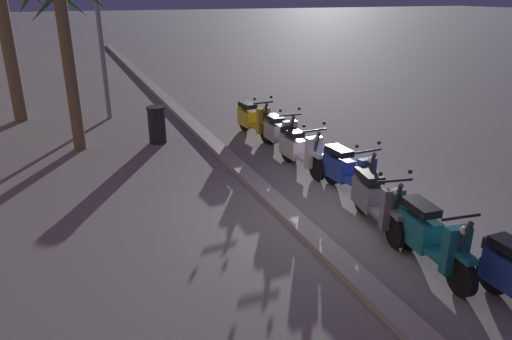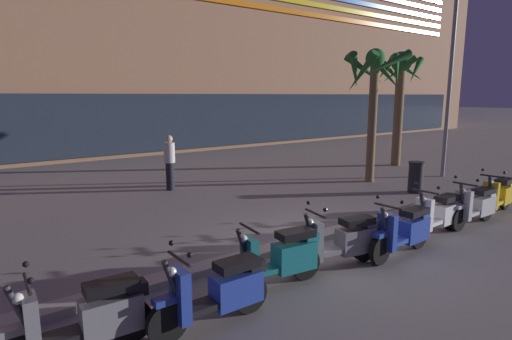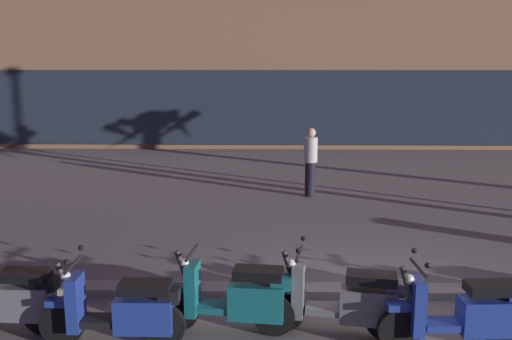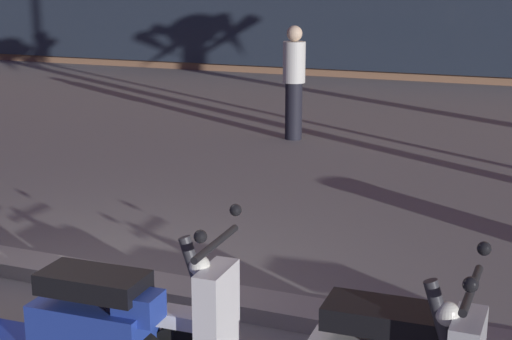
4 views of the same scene
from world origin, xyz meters
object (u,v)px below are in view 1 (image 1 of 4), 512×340
at_px(litter_bin, 157,124).
at_px(scooter_grey_last_in_row, 375,200).
at_px(palm_tree_by_mall_entrance, 0,1).
at_px(scooter_silver_lead_nearest, 279,133).
at_px(scooter_white_mid_centre, 299,149).
at_px(scooter_blue_mid_front, 347,171).
at_px(scooter_teal_far_back, 429,236).
at_px(scooter_yellow_mid_rear, 252,119).
at_px(palm_tree_near_sign, 61,5).

bearing_deg(litter_bin, scooter_grey_last_in_row, -157.72).
height_order(scooter_grey_last_in_row, palm_tree_by_mall_entrance, palm_tree_by_mall_entrance).
distance_m(scooter_silver_lead_nearest, litter_bin, 3.17).
height_order(scooter_grey_last_in_row, scooter_white_mid_centre, same).
bearing_deg(scooter_blue_mid_front, scooter_teal_far_back, 172.41).
xyz_separation_m(scooter_white_mid_centre, scooter_silver_lead_nearest, (1.32, -0.14, 0.00)).
bearing_deg(scooter_yellow_mid_rear, scooter_grey_last_in_row, 179.23).
xyz_separation_m(scooter_teal_far_back, scooter_yellow_mid_rear, (7.01, -0.13, -0.00)).
bearing_deg(palm_tree_by_mall_entrance, scooter_grey_last_in_row, -149.10).
distance_m(scooter_teal_far_back, scooter_blue_mid_front, 2.71).
height_order(scooter_teal_far_back, palm_tree_by_mall_entrance, palm_tree_by_mall_entrance).
height_order(scooter_silver_lead_nearest, litter_bin, scooter_silver_lead_nearest).
xyz_separation_m(scooter_blue_mid_front, scooter_silver_lead_nearest, (2.89, 0.10, -0.01)).
relative_size(scooter_silver_lead_nearest, palm_tree_by_mall_entrance, 0.38).
bearing_deg(palm_tree_by_mall_entrance, scooter_silver_lead_nearest, -132.53).
bearing_deg(scooter_grey_last_in_row, scooter_silver_lead_nearest, -2.80).
bearing_deg(scooter_silver_lead_nearest, palm_tree_by_mall_entrance, 47.47).
distance_m(scooter_white_mid_centre, palm_tree_by_mall_entrance, 9.57).
bearing_deg(scooter_blue_mid_front, palm_tree_near_sign, 43.76).
relative_size(scooter_grey_last_in_row, scooter_yellow_mid_rear, 0.98).
relative_size(scooter_grey_last_in_row, palm_tree_by_mall_entrance, 0.38).
bearing_deg(scooter_white_mid_centre, scooter_silver_lead_nearest, -5.92).
distance_m(scooter_blue_mid_front, palm_tree_by_mall_entrance, 10.88).
height_order(scooter_yellow_mid_rear, palm_tree_near_sign, palm_tree_near_sign).
height_order(scooter_white_mid_centre, scooter_silver_lead_nearest, same).
height_order(scooter_blue_mid_front, palm_tree_near_sign, palm_tree_near_sign).
distance_m(scooter_silver_lead_nearest, scooter_yellow_mid_rear, 1.44).
distance_m(palm_tree_by_mall_entrance, litter_bin, 5.92).
relative_size(scooter_blue_mid_front, scooter_yellow_mid_rear, 0.99).
xyz_separation_m(scooter_grey_last_in_row, scooter_yellow_mid_rear, (5.67, -0.08, 0.00)).
relative_size(scooter_white_mid_centre, palm_tree_by_mall_entrance, 0.39).
relative_size(scooter_yellow_mid_rear, litter_bin, 1.90).
bearing_deg(scooter_yellow_mid_rear, scooter_teal_far_back, 178.96).
xyz_separation_m(scooter_yellow_mid_rear, palm_tree_near_sign, (0.54, 4.43, 2.94)).
height_order(scooter_yellow_mid_rear, litter_bin, scooter_yellow_mid_rear).
relative_size(scooter_grey_last_in_row, scooter_silver_lead_nearest, 0.99).
height_order(scooter_teal_far_back, scooter_grey_last_in_row, scooter_grey_last_in_row).
bearing_deg(scooter_teal_far_back, litter_bin, 18.13).
bearing_deg(palm_tree_near_sign, scooter_teal_far_back, -150.35).
height_order(scooter_blue_mid_front, scooter_yellow_mid_rear, same).
relative_size(scooter_blue_mid_front, palm_tree_near_sign, 0.40).
xyz_separation_m(scooter_grey_last_in_row, palm_tree_by_mall_entrance, (9.80, 5.86, 2.97)).
height_order(scooter_teal_far_back, scooter_yellow_mid_rear, scooter_yellow_mid_rear).
bearing_deg(palm_tree_by_mall_entrance, scooter_yellow_mid_rear, -124.82).
height_order(scooter_grey_last_in_row, scooter_blue_mid_front, same).
bearing_deg(scooter_teal_far_back, scooter_yellow_mid_rear, -1.04).
xyz_separation_m(palm_tree_by_mall_entrance, palm_tree_near_sign, (-3.59, -1.51, -0.03)).
bearing_deg(scooter_silver_lead_nearest, scooter_yellow_mid_rear, 5.19).
distance_m(scooter_grey_last_in_row, scooter_silver_lead_nearest, 4.23).
bearing_deg(scooter_grey_last_in_row, scooter_white_mid_centre, -1.37).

